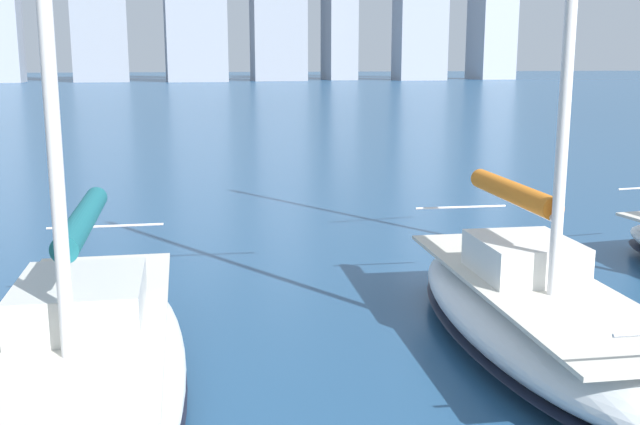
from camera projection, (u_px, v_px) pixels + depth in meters
name	position (u px, v px, depth m)	size (l,w,h in m)	color
sailboat_orange	(533.00, 310.00, 10.93)	(2.96, 7.46, 9.18)	silver
sailboat_teal	(79.00, 364.00, 9.02)	(3.08, 8.78, 11.58)	white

